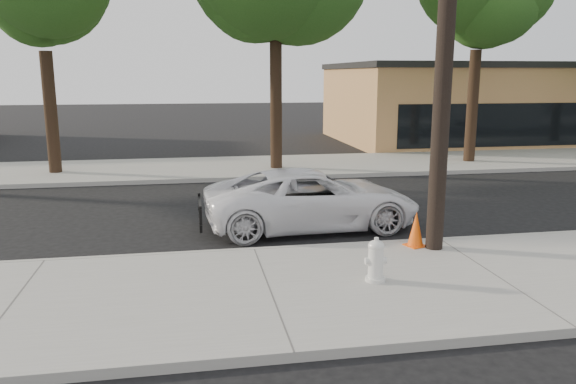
% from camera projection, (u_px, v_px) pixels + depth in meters
% --- Properties ---
extents(ground, '(120.00, 120.00, 0.00)m').
position_uv_depth(ground, '(244.00, 228.00, 13.40)').
color(ground, black).
rests_on(ground, ground).
extents(near_sidewalk, '(90.00, 4.40, 0.15)m').
position_uv_depth(near_sidewalk, '(270.00, 293.00, 9.24)').
color(near_sidewalk, gray).
rests_on(near_sidewalk, ground).
extents(far_sidewalk, '(90.00, 5.00, 0.15)m').
position_uv_depth(far_sidewalk, '(222.00, 168.00, 21.57)').
color(far_sidewalk, gray).
rests_on(far_sidewalk, ground).
extents(curb_near, '(90.00, 0.12, 0.16)m').
position_uv_depth(curb_near, '(254.00, 252.00, 11.36)').
color(curb_near, '#9E9B93').
rests_on(curb_near, ground).
extents(building_main, '(18.00, 10.00, 4.00)m').
position_uv_depth(building_main, '(502.00, 104.00, 31.14)').
color(building_main, tan).
rests_on(building_main, ground).
extents(utility_pole, '(1.40, 0.34, 9.00)m').
position_uv_depth(utility_pole, '(447.00, 14.00, 10.45)').
color(utility_pole, black).
rests_on(utility_pole, near_sidewalk).
extents(tree_d, '(4.50, 4.35, 8.75)m').
position_uv_depth(tree_d, '(486.00, 1.00, 21.49)').
color(tree_d, black).
rests_on(tree_d, far_sidewalk).
extents(police_cruiser, '(5.19, 2.59, 1.41)m').
position_uv_depth(police_cruiser, '(312.00, 199.00, 13.30)').
color(police_cruiser, white).
rests_on(police_cruiser, ground).
extents(fire_hydrant, '(0.38, 0.35, 0.72)m').
position_uv_depth(fire_hydrant, '(376.00, 261.00, 9.50)').
color(fire_hydrant, silver).
rests_on(fire_hydrant, near_sidewalk).
extents(traffic_cone, '(0.47, 0.47, 0.72)m').
position_uv_depth(traffic_cone, '(416.00, 229.00, 11.45)').
color(traffic_cone, '#FF590D').
rests_on(traffic_cone, near_sidewalk).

